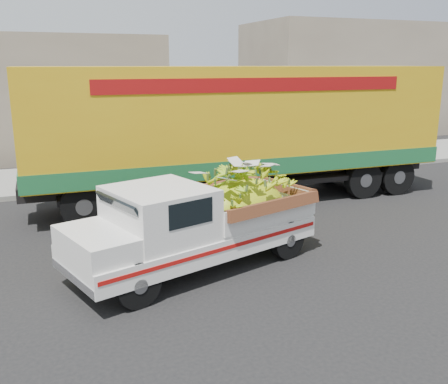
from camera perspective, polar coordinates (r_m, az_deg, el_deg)
name	(u,v)px	position (r m, az deg, el deg)	size (l,w,h in m)	color
ground	(287,263)	(10.15, 7.16, -8.06)	(100.00, 100.00, 0.00)	black
curb	(183,183)	(16.47, -4.69, 1.09)	(60.00, 0.25, 0.15)	gray
sidewalk	(167,170)	(18.44, -6.58, 2.47)	(60.00, 4.00, 0.14)	gray
building_right	(370,79)	(30.63, 16.35, 12.26)	(14.00, 6.00, 6.00)	gray
pickup_truck	(210,219)	(9.78, -1.58, -3.05)	(5.21, 3.16, 1.72)	black
semi_trailer	(242,128)	(14.18, 2.06, 7.37)	(12.01, 2.68, 3.80)	black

